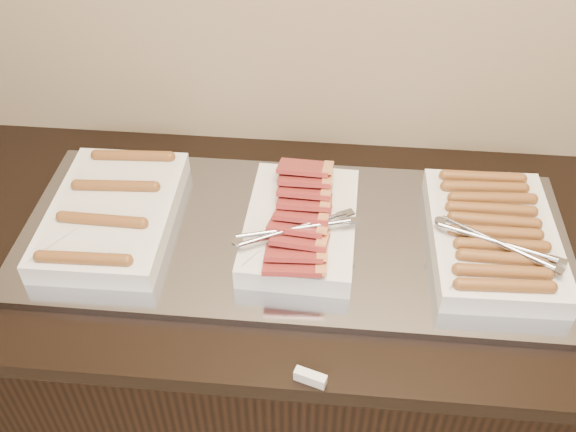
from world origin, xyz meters
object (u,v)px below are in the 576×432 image
object	(u,v)px
counter	(295,358)
warming_tray	(294,236)
dish_left	(113,212)
dish_right	(493,236)
dish_center	(300,223)

from	to	relation	value
counter	warming_tray	size ratio (longest dim) A/B	1.72
dish_left	dish_right	world-z (taller)	dish_right
warming_tray	dish_center	world-z (taller)	dish_center
warming_tray	dish_left	bearing A→B (deg)	-180.00
warming_tray	dish_center	bearing A→B (deg)	-15.35
counter	dish_right	distance (m)	0.65
dish_center	warming_tray	bearing A→B (deg)	166.27
counter	warming_tray	bearing A→B (deg)	180.00
counter	warming_tray	xyz separation A→B (m)	(-0.01, 0.00, 0.46)
counter	dish_center	bearing A→B (deg)	-28.69
counter	dish_left	world-z (taller)	dish_left
dish_center	dish_right	size ratio (longest dim) A/B	0.95
warming_tray	dish_right	size ratio (longest dim) A/B	3.04
counter	warming_tray	world-z (taller)	warming_tray
warming_tray	dish_left	world-z (taller)	dish_left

